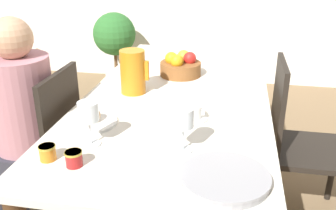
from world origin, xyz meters
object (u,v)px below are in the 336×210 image
fruit_bowl (180,66)px  chair_opposite (298,140)px  serving_tray (225,178)px  jam_jar_amber (47,152)px  person_seated (18,116)px  bread_plate (92,119)px  teacup_across (132,76)px  wine_glass_water (183,120)px  chair_person_side (44,153)px  wine_glass_juice (88,114)px  red_pitcher (133,72)px  jam_jar_red (74,158)px  teacup_near_person (193,113)px  potted_plant (115,39)px

fruit_bowl → chair_opposite: bearing=-16.2°
serving_tray → jam_jar_amber: 0.62m
person_seated → bread_plate: size_ratio=5.36×
teacup_across → wine_glass_water: bearing=-61.4°
chair_person_side → teacup_across: size_ratio=7.03×
chair_opposite → fruit_bowl: 0.77m
wine_glass_juice → fruit_bowl: (0.21, 0.89, -0.07)m
red_pitcher → jam_jar_red: size_ratio=3.68×
bread_plate → chair_opposite: bearing=28.7°
teacup_near_person → potted_plant: (-1.14, 2.35, -0.25)m
person_seated → bread_plate: bearing=-105.3°
red_pitcher → wine_glass_water: 0.65m
jam_jar_red → wine_glass_juice: bearing=89.8°
chair_person_side → teacup_across: bearing=-39.9°
red_pitcher → teacup_across: size_ratio=1.72×
fruit_bowl → jam_jar_red: bearing=-101.3°
red_pitcher → potted_plant: size_ratio=0.28×
wine_glass_water → jam_jar_amber: (-0.46, -0.15, -0.10)m
chair_opposite → wine_glass_water: (-0.53, -0.68, 0.39)m
teacup_near_person → teacup_across: (-0.40, 0.45, 0.00)m
serving_tray → potted_plant: bearing=114.8°
chair_person_side → wine_glass_water: 0.90m
wine_glass_juice → potted_plant: 2.79m
wine_glass_water → jam_jar_amber: size_ratio=2.83×
fruit_bowl → potted_plant: (-0.99, 1.76, -0.28)m
chair_person_side → fruit_bowl: bearing=-46.8°
wine_glass_water → person_seated: bearing=162.0°
chair_person_side → chair_opposite: same height
person_seated → jam_jar_red: bearing=-132.3°
teacup_across → jam_jar_red: (0.04, -0.90, 0.00)m
red_pitcher → jam_jar_amber: (-0.12, -0.70, -0.08)m
chair_person_side → teacup_near_person: (0.76, -0.02, 0.29)m
chair_person_side → chair_opposite: bearing=-73.7°
bread_plate → potted_plant: bread_plate is taller
red_pitcher → teacup_near_person: red_pitcher is taller
person_seated → wine_glass_water: person_seated is taller
wine_glass_water → chair_opposite: bearing=51.9°
chair_opposite → serving_tray: 0.97m
red_pitcher → fruit_bowl: (0.20, 0.32, -0.06)m
red_pitcher → wine_glass_juice: (-0.01, -0.57, 0.01)m
person_seated → red_pitcher: person_seated is taller
serving_tray → fruit_bowl: (-0.31, 1.05, 0.04)m
potted_plant → bread_plate: bearing=-73.8°
wine_glass_water → teacup_near_person: (0.00, 0.28, -0.10)m
serving_tray → jam_jar_amber: jam_jar_amber is taller
person_seated → fruit_bowl: person_seated is taller
wine_glass_juice → jam_jar_red: 0.18m
wine_glass_water → wine_glass_juice: wine_glass_juice is taller
wine_glass_juice → jam_jar_amber: 0.20m
chair_opposite → person_seated: person_seated is taller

